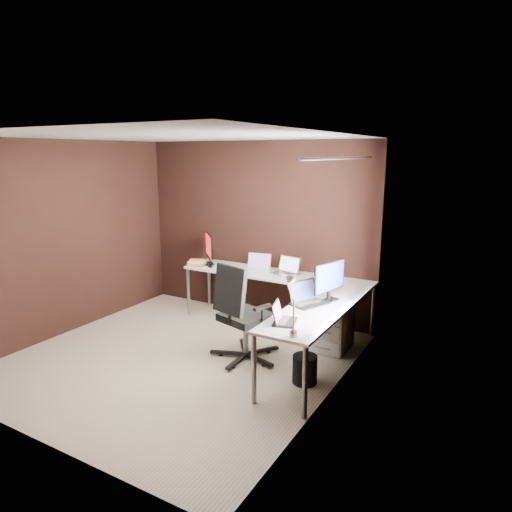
{
  "coord_description": "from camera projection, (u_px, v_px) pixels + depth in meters",
  "views": [
    {
      "loc": [
        3.2,
        -3.82,
        2.33
      ],
      "look_at": [
        0.49,
        0.95,
        1.09
      ],
      "focal_mm": 32.0,
      "sensor_mm": 36.0,
      "label": 1
    }
  ],
  "objects": [
    {
      "name": "desk",
      "position": [
        285.0,
        290.0,
        5.62
      ],
      "size": [
        2.65,
        2.25,
        0.73
      ],
      "color": "white",
      "rests_on": "ground"
    },
    {
      "name": "laptop_silver",
      "position": [
        286.0,
        270.0,
        6.15
      ],
      "size": [
        0.4,
        0.32,
        0.24
      ],
      "rotation": [
        0.0,
        0.0,
        -0.23
      ],
      "color": "silver",
      "rests_on": "desk"
    },
    {
      "name": "desk_lamp",
      "position": [
        290.0,
        298.0,
        4.07
      ],
      "size": [
        0.18,
        0.21,
        0.53
      ],
      "rotation": [
        0.0,
        0.0,
        -0.11
      ],
      "color": "slate",
      "rests_on": "desk"
    },
    {
      "name": "wastebasket",
      "position": [
        305.0,
        369.0,
        4.7
      ],
      "size": [
        0.31,
        0.31,
        0.3
      ],
      "primitive_type": "cylinder",
      "rotation": [
        0.0,
        0.0,
        -0.23
      ],
      "color": "black",
      "rests_on": "ground"
    },
    {
      "name": "mouse_left",
      "position": [
        210.0,
        267.0,
        6.49
      ],
      "size": [
        0.09,
        0.07,
        0.03
      ],
      "primitive_type": "ellipsoid",
      "rotation": [
        0.0,
        0.0,
        -0.16
      ],
      "color": "black",
      "rests_on": "desk"
    },
    {
      "name": "laptop_white",
      "position": [
        258.0,
        267.0,
        6.36
      ],
      "size": [
        0.37,
        0.29,
        0.22
      ],
      "rotation": [
        0.0,
        0.0,
        0.18
      ],
      "color": "white",
      "rests_on": "desk"
    },
    {
      "name": "monitor_left",
      "position": [
        209.0,
        248.0,
        6.65
      ],
      "size": [
        0.37,
        0.39,
        0.44
      ],
      "rotation": [
        0.0,
        0.0,
        -0.81
      ],
      "color": "black",
      "rests_on": "desk"
    },
    {
      "name": "drawer_pedestal",
      "position": [
        332.0,
        325.0,
        5.51
      ],
      "size": [
        0.42,
        0.5,
        0.6
      ],
      "primitive_type": "cube",
      "color": "white",
      "rests_on": "ground"
    },
    {
      "name": "monitor_right",
      "position": [
        330.0,
        279.0,
        5.01
      ],
      "size": [
        0.18,
        0.52,
        0.44
      ],
      "rotation": [
        0.0,
        0.0,
        1.32
      ],
      "color": "black",
      "rests_on": "desk"
    },
    {
      "name": "laptop_black_big",
      "position": [
        307.0,
        299.0,
        4.94
      ],
      "size": [
        0.39,
        0.45,
        0.25
      ],
      "rotation": [
        0.0,
        0.0,
        1.16
      ],
      "color": "black",
      "rests_on": "desk"
    },
    {
      "name": "mouse_corner",
      "position": [
        309.0,
        281.0,
        5.75
      ],
      "size": [
        0.08,
        0.05,
        0.03
      ],
      "primitive_type": "ellipsoid",
      "rotation": [
        0.0,
        0.0,
        -0.0
      ],
      "color": "black",
      "rests_on": "desk"
    },
    {
      "name": "office_chair",
      "position": [
        243.0,
        332.0,
        5.21
      ],
      "size": [
        0.64,
        0.67,
        1.14
      ],
      "rotation": [
        0.0,
        0.0,
        -0.27
      ],
      "color": "black",
      "rests_on": "ground"
    },
    {
      "name": "book_stack",
      "position": [
        197.0,
        263.0,
        6.63
      ],
      "size": [
        0.29,
        0.26,
        0.08
      ],
      "rotation": [
        0.0,
        0.0,
        0.34
      ],
      "color": "#94734F",
      "rests_on": "desk"
    },
    {
      "name": "laptop_black_small",
      "position": [
        282.0,
        318.0,
        4.4
      ],
      "size": [
        0.28,
        0.34,
        0.2
      ],
      "rotation": [
        0.0,
        0.0,
        1.84
      ],
      "color": "black",
      "rests_on": "desk"
    },
    {
      "name": "room",
      "position": [
        204.0,
        253.0,
        4.9
      ],
      "size": [
        3.6,
        3.6,
        2.5
      ],
      "color": "#C3B197",
      "rests_on": "ground"
    }
  ]
}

